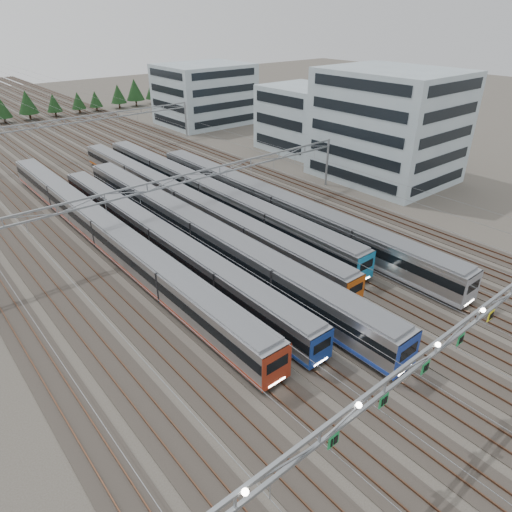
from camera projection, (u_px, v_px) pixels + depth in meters
ground at (457, 389)px, 36.83m from camera, size 400.00×400.00×0.00m
track_bed at (46, 137)px, 103.61m from camera, size 54.00×260.00×5.42m
train_a at (104, 231)px, 57.73m from camera, size 3.04×65.43×3.97m
train_b at (160, 239)px, 56.20m from camera, size 2.80×54.30×3.65m
train_c at (202, 234)px, 56.94m from camera, size 3.18×59.74×4.15m
train_d at (183, 200)px, 67.45m from camera, size 2.81×65.00×3.66m
train_e at (207, 192)px, 70.12m from camera, size 2.96×61.04×3.86m
train_f at (279, 207)px, 64.83m from camera, size 3.12×57.39×4.07m
gantry_near at (478, 319)px, 33.34m from camera, size 56.36×0.61×8.08m
gantry_mid at (186, 185)px, 60.78m from camera, size 56.36×0.36×8.00m
gantry_far at (65, 126)px, 91.15m from camera, size 56.36×0.36×8.00m
depot_bldg_south at (388, 126)px, 78.95m from camera, size 18.00×22.00×18.43m
depot_bldg_mid at (303, 118)px, 96.81m from camera, size 14.00×16.00×13.10m
depot_bldg_north at (205, 94)px, 119.11m from camera, size 22.00×18.00×14.80m
treeline at (5, 107)px, 120.81m from camera, size 93.80×5.60×7.02m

